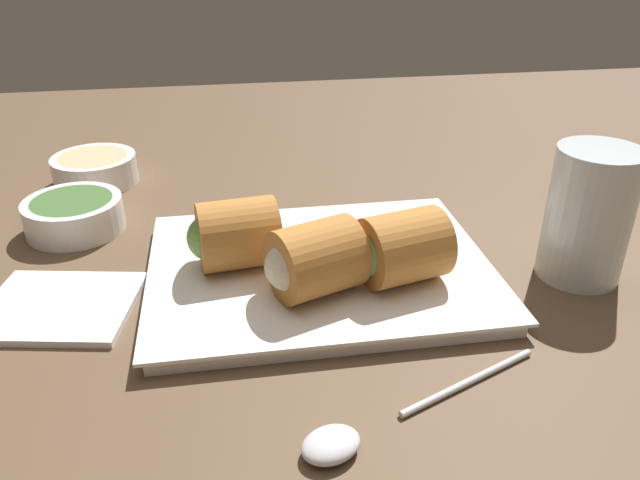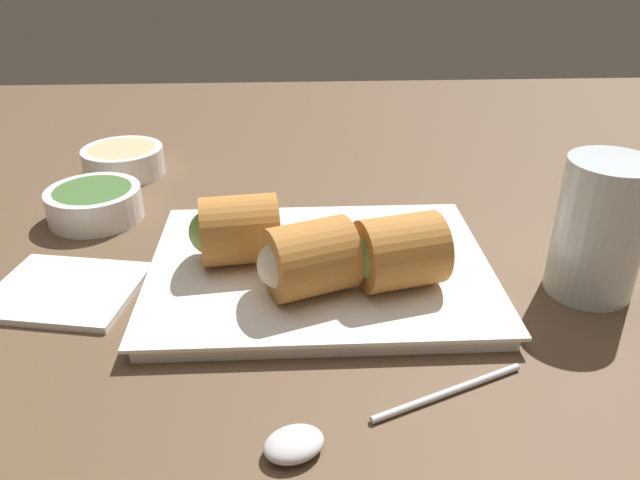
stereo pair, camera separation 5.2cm
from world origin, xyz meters
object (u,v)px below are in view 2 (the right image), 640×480
object	(u,v)px
serving_plate	(320,272)
dipping_bowl_near	(95,203)
drinking_glass	(600,228)
spoon	(323,434)
dipping_bowl_far	(123,160)
napkin	(65,290)

from	to	relation	value
serving_plate	dipping_bowl_near	world-z (taller)	dipping_bowl_near
serving_plate	drinking_glass	distance (cm)	23.23
dipping_bowl_near	serving_plate	bearing A→B (deg)	-30.24
dipping_bowl_near	drinking_glass	world-z (taller)	drinking_glass
spoon	drinking_glass	world-z (taller)	drinking_glass
serving_plate	dipping_bowl_far	xyz separation A→B (cm)	(-22.50, 25.58, 1.04)
dipping_bowl_near	napkin	bearing A→B (deg)	-85.38
dipping_bowl_far	drinking_glass	xyz separation A→B (cm)	(45.01, -28.35, 4.02)
dipping_bowl_far	spoon	xyz separation A→B (cm)	(21.78, -44.34, -1.22)
serving_plate	dipping_bowl_near	bearing A→B (deg)	149.76
spoon	napkin	world-z (taller)	spoon
drinking_glass	serving_plate	bearing A→B (deg)	172.98
serving_plate	napkin	distance (cm)	21.53
dipping_bowl_near	drinking_glass	distance (cm)	48.08
dipping_bowl_near	drinking_glass	size ratio (longest dim) A/B	0.82
napkin	dipping_bowl_near	bearing A→B (deg)	94.62
dipping_bowl_near	napkin	distance (cm)	14.58
dipping_bowl_far	spoon	size ratio (longest dim) A/B	0.53
dipping_bowl_far	serving_plate	bearing A→B (deg)	-48.66
napkin	drinking_glass	bearing A→B (deg)	-1.98
spoon	dipping_bowl_near	bearing A→B (deg)	124.46
spoon	napkin	bearing A→B (deg)	139.87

